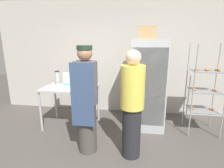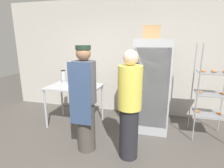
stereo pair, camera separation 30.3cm
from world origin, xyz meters
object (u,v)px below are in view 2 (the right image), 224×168
refrigerator (151,86)px  person_customer (129,106)px  blender_pitcher (64,77)px  person_baker (85,99)px  cardboard_storage_box (152,32)px  donut_box (72,84)px  baking_rack (211,93)px

refrigerator → person_customer: (-0.28, -1.09, -0.06)m
refrigerator → blender_pitcher: (-2.02, 0.03, 0.08)m
person_baker → person_customer: 0.74m
person_customer → cardboard_storage_box: bearing=78.9°
refrigerator → blender_pitcher: 2.02m
donut_box → blender_pitcher: size_ratio=1.01×
baking_rack → person_baker: 2.34m
blender_pitcher → baking_rack: bearing=-2.2°
cardboard_storage_box → baking_rack: bearing=-9.1°
donut_box → person_customer: size_ratio=0.17×
donut_box → person_baker: bearing=-51.9°
cardboard_storage_box → person_baker: size_ratio=0.19×
person_customer → blender_pitcher: bearing=147.1°
blender_pitcher → person_baker: 1.49m
donut_box → person_baker: person_baker is taller
cardboard_storage_box → person_customer: size_ratio=0.19×
baking_rack → cardboard_storage_box: 1.61m
baking_rack → person_baker: size_ratio=1.01×
refrigerator → baking_rack: (1.11, -0.08, -0.04)m
baking_rack → donut_box: (-2.78, -0.15, 0.04)m
baking_rack → donut_box: bearing=-177.0°
blender_pitcher → person_baker: size_ratio=0.16×
refrigerator → person_customer: refrigerator is taller
blender_pitcher → person_baker: person_baker is taller
cardboard_storage_box → person_customer: cardboard_storage_box is taller
baking_rack → cardboard_storage_box: bearing=170.9°
donut_box → cardboard_storage_box: cardboard_storage_box is taller
blender_pitcher → cardboard_storage_box: (1.97, 0.07, 0.98)m
baking_rack → person_baker: baking_rack is taller
donut_box → person_baker: 1.06m
blender_pitcher → person_customer: (1.74, -1.12, -0.14)m
refrigerator → baking_rack: refrigerator is taller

